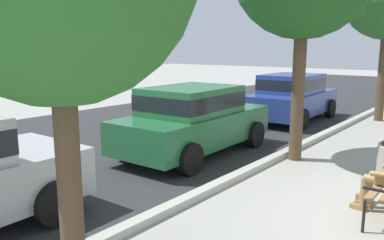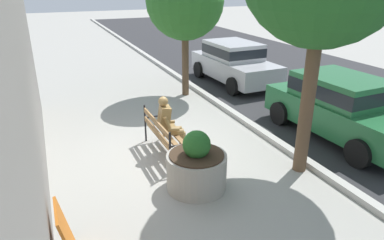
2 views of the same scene
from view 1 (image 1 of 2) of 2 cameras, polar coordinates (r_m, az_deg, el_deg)
The scene contains 4 objects.
street_surface at distance 10.45m, azimuth -15.07°, elevation -3.09°, with size 60.00×9.00×0.01m, color #2D2D30.
curb_stone at distance 7.37m, azimuth 6.94°, elevation -8.07°, with size 60.00×0.20×0.12m, color #B2AFA8.
parked_car_green at distance 8.78m, azimuth 0.21°, elevation 0.30°, with size 4.16×2.04×1.56m.
parked_car_blue at distance 13.33m, azimuth 14.62°, elevation 3.49°, with size 4.16×2.04×1.56m.
Camera 1 is at (-5.96, -0.74, 2.41)m, focal length 36.07 mm.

